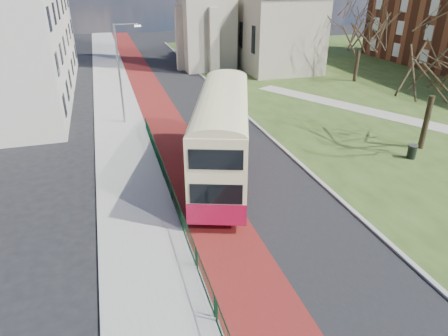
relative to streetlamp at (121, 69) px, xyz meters
name	(u,v)px	position (x,y,z in m)	size (l,w,h in m)	color
ground	(245,231)	(4.35, -18.00, -4.59)	(160.00, 160.00, 0.00)	black
road_carriageway	(189,111)	(5.85, 2.00, -4.59)	(9.00, 120.00, 0.01)	black
bus_lane	(160,113)	(3.15, 2.00, -4.59)	(3.40, 120.00, 0.01)	#591414
pavement_west	(118,116)	(-0.65, 2.00, -4.53)	(4.00, 120.00, 0.12)	gray
kerb_west	(140,114)	(1.35, 2.00, -4.53)	(0.25, 120.00, 0.13)	#999993
kerb_east	(229,100)	(10.45, 4.00, -4.53)	(0.25, 80.00, 0.13)	#999993
grass_green	(395,86)	(30.35, 4.00, -4.57)	(40.00, 80.00, 0.04)	#2F4518
footpath	(429,125)	(24.35, -8.00, -4.54)	(2.20, 36.00, 0.03)	#9E998C
pedestrian_railing	(171,192)	(1.40, -14.00, -4.04)	(0.07, 24.00, 1.12)	#0B311A
street_block_far	(23,30)	(-9.65, 20.00, 1.17)	(10.30, 16.30, 11.50)	beige
streetlamp	(121,69)	(0.00, 0.00, 0.00)	(2.13, 0.18, 8.00)	gray
bus	(223,133)	(4.97, -12.05, -1.62)	(6.87, 12.71, 5.21)	#A60F31
winter_tree_near	(443,50)	(20.12, -11.84, 2.42)	(8.70, 8.70, 10.06)	#2D2516
winter_tree_far	(362,25)	(27.22, 7.43, 1.78)	(6.52, 6.52, 9.15)	#332419
litter_bin	(412,152)	(18.20, -13.15, -4.05)	(0.63, 0.63, 1.00)	black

